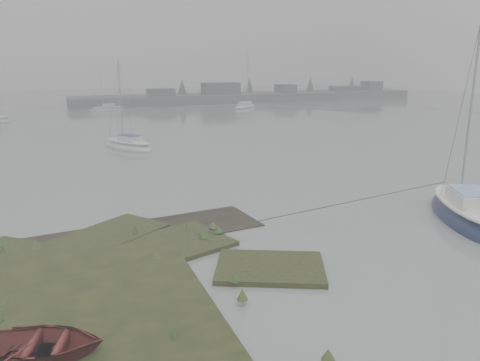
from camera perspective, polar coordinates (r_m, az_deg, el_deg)
name	(u,v)px	position (r m, az deg, el deg)	size (l,w,h in m)	color
ground	(124,137)	(44.16, -13.90, 5.23)	(160.00, 160.00, 0.00)	slate
far_shoreline	(256,96)	(82.09, 2.01, 10.24)	(60.00, 8.00, 4.15)	#4C4F51
sailboat_main	(466,214)	(22.40, 25.82, -3.68)	(4.76, 6.67, 9.05)	#0D183C
sailboat_white	(129,146)	(37.69, -13.42, 4.10)	(4.03, 5.33, 7.30)	silver
sailboat_far_b	(245,110)	(64.57, 0.66, 8.63)	(5.62, 5.84, 8.61)	#9EA3A7
sailboat_far_c	(108,110)	(67.69, -15.85, 8.30)	(4.61, 1.53, 6.50)	#A3A8AD
dinghy	(39,344)	(11.93, -23.34, -17.86)	(2.06, 2.88, 0.60)	maroon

